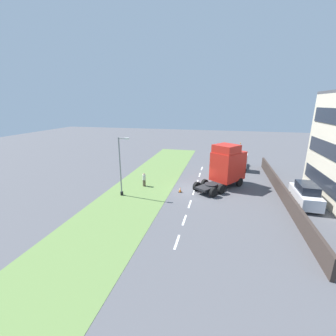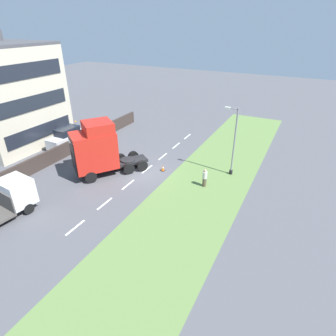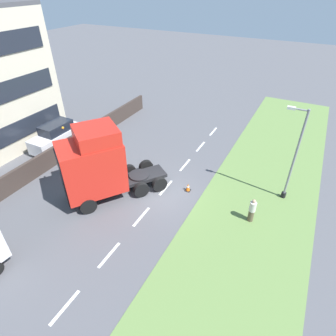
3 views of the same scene
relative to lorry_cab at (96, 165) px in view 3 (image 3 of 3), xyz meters
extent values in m
plane|color=#515156|center=(-3.39, -2.09, -2.49)|extent=(120.00, 120.00, 0.00)
cube|color=#607F42|center=(-9.39, -2.09, -2.48)|extent=(7.00, 44.00, 0.01)
cube|color=white|center=(-3.39, -12.39, -2.49)|extent=(0.16, 1.80, 0.00)
cube|color=white|center=(-3.39, -9.19, -2.49)|extent=(0.16, 1.80, 0.00)
cube|color=white|center=(-3.39, -5.99, -2.49)|extent=(0.16, 1.80, 0.00)
cube|color=white|center=(-3.39, -2.79, -2.49)|extent=(0.16, 1.80, 0.00)
cube|color=white|center=(-3.39, 0.41, -2.49)|extent=(0.16, 1.80, 0.00)
cube|color=white|center=(-3.39, 3.61, -2.49)|extent=(0.16, 1.80, 0.00)
cube|color=white|center=(-3.39, 6.81, -2.49)|extent=(0.16, 1.80, 0.00)
cube|color=#382D28|center=(5.61, -2.09, -1.75)|extent=(0.25, 24.00, 1.48)
cube|color=#1E232D|center=(9.10, -1.67, -0.42)|extent=(0.08, 8.18, 1.45)
cube|color=#1E232D|center=(9.10, -1.67, 2.69)|extent=(0.08, 8.18, 1.45)
cube|color=black|center=(-0.73, -1.01, -1.82)|extent=(5.03, 6.21, 0.24)
cube|color=red|center=(0.15, 0.20, -0.06)|extent=(4.20, 4.45, 3.29)
cube|color=black|center=(1.24, 1.71, -0.78)|extent=(1.78, 1.31, 1.84)
cube|color=black|center=(1.24, 1.71, 0.66)|extent=(1.88, 1.38, 1.05)
cube|color=red|center=(-0.17, -0.24, 2.03)|extent=(3.34, 3.34, 0.90)
sphere|color=orange|center=(1.35, 0.69, 2.55)|extent=(0.14, 0.14, 0.14)
cylinder|color=black|center=(-1.61, -2.22, -1.64)|extent=(1.95, 1.95, 0.12)
cylinder|color=black|center=(-0.31, 1.56, -1.97)|extent=(0.87, 1.03, 1.04)
cylinder|color=black|center=(1.58, 0.19, -1.97)|extent=(0.87, 1.03, 1.04)
cylinder|color=black|center=(-2.36, -1.27, -1.97)|extent=(0.87, 1.03, 1.04)
cylinder|color=black|center=(-0.47, -2.64, -1.97)|extent=(0.87, 1.03, 1.04)
cylinder|color=black|center=(-3.14, -2.35, -1.97)|extent=(0.87, 1.03, 1.04)
cylinder|color=black|center=(-1.25, -3.72, -1.97)|extent=(0.87, 1.03, 1.04)
cube|color=silver|center=(7.36, -3.54, -1.65)|extent=(1.81, 4.69, 1.14)
cube|color=black|center=(7.36, -3.66, -0.70)|extent=(1.53, 2.58, 0.76)
cylinder|color=black|center=(6.54, -2.02, -2.17)|extent=(0.20, 0.64, 0.64)
cylinder|color=black|center=(8.21, -2.03, -2.17)|extent=(0.20, 0.64, 0.64)
cylinder|color=black|center=(6.52, -5.06, -2.17)|extent=(0.20, 0.64, 0.64)
cylinder|color=black|center=(8.19, -5.07, -2.17)|extent=(0.20, 0.64, 0.64)
cylinder|color=black|center=(-10.76, -5.50, -2.29)|extent=(0.30, 0.30, 0.40)
cylinder|color=gray|center=(-10.76, -5.50, 0.61)|extent=(0.14, 0.14, 6.20)
cylinder|color=gray|center=(-10.31, -5.50, 3.61)|extent=(0.90, 0.10, 0.10)
cube|color=silver|center=(-9.86, -5.50, 3.61)|extent=(0.44, 0.20, 0.16)
cylinder|color=brown|center=(-9.34, -2.34, -2.10)|extent=(0.34, 0.34, 0.79)
cylinder|color=beige|center=(-9.34, -2.34, -1.39)|extent=(0.39, 0.39, 0.62)
sphere|color=tan|center=(-9.34, -2.34, -0.97)|extent=(0.21, 0.21, 0.21)
cube|color=black|center=(-4.87, -3.22, -2.48)|extent=(0.36, 0.36, 0.03)
cone|color=orange|center=(-4.87, -3.22, -2.19)|extent=(0.28, 0.28, 0.55)
cylinder|color=white|center=(-4.87, -3.22, -2.16)|extent=(0.17, 0.17, 0.07)
camera|label=1|loc=(-0.79, -25.96, 6.94)|focal=24.00mm
camera|label=2|loc=(-15.95, 17.37, 10.08)|focal=30.00mm
camera|label=3|loc=(-10.57, 10.68, 9.67)|focal=30.00mm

